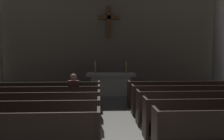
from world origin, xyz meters
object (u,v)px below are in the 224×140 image
pew_left_row_3 (24,109)px  pew_right_row_4 (195,99)px  pew_left_row_2 (10,120)px  column_right_third (220,32)px  candlestick_left (95,69)px  pew_right_row_3 (209,107)px  pew_left_row_5 (42,95)px  pew_right_row_5 (183,94)px  pew_left_row_4 (34,101)px  candlestick_right (126,69)px  lone_worshipper (74,93)px  altar (111,83)px

pew_left_row_3 → pew_right_row_4: same height
pew_left_row_2 → pew_left_row_3: 1.04m
column_right_third → candlestick_left: (-6.15, -0.83, -1.76)m
pew_right_row_3 → column_right_third: (2.93, 5.32, 2.47)m
pew_left_row_5 → pew_right_row_5: same height
pew_left_row_4 → pew_right_row_4: (5.04, 0.00, 0.00)m
pew_right_row_3 → candlestick_left: 5.57m
candlestick_right → lone_worshipper: size_ratio=0.42×
pew_left_row_3 → pew_left_row_5: (0.00, 2.08, 0.00)m
column_right_third → altar: size_ratio=2.75×
pew_left_row_3 → candlestick_right: (3.22, 4.49, 0.70)m
lone_worshipper → candlestick_right: bearing=59.5°
pew_left_row_2 → pew_right_row_5: bearing=31.7°
pew_left_row_4 → altar: altar is taller
pew_left_row_4 → candlestick_right: 4.78m
pew_left_row_3 → column_right_third: size_ratio=0.67×
pew_left_row_3 → pew_right_row_3: size_ratio=1.00×
altar → candlestick_left: size_ratio=3.98×
candlestick_right → lone_worshipper: bearing=-120.5°
candlestick_left → candlestick_right: 1.40m
pew_left_row_3 → pew_left_row_5: same height
column_right_third → lone_worshipper: (-6.76, -4.25, -2.25)m
pew_right_row_3 → altar: size_ratio=1.83×
pew_left_row_2 → pew_left_row_4: (0.00, 2.08, 0.00)m
pew_left_row_5 → pew_left_row_2: bearing=-90.0°
lone_worshipper → pew_right_row_4: bearing=-0.6°
pew_left_row_3 → lone_worshipper: 1.63m
pew_right_row_4 → column_right_third: (2.93, 4.28, 2.47)m
pew_left_row_5 → candlestick_right: 4.09m
pew_left_row_5 → pew_right_row_4: bearing=-11.6°
pew_right_row_5 → altar: bearing=136.2°
lone_worshipper → pew_left_row_3: bearing=-138.3°
pew_left_row_3 → altar: bearing=60.7°
candlestick_right → pew_left_row_4: bearing=-133.0°
candlestick_right → altar: bearing=180.0°
pew_right_row_3 → column_right_third: bearing=61.1°
pew_left_row_4 → pew_left_row_5: bearing=90.0°
pew_left_row_4 → candlestick_left: bearing=62.2°
pew_left_row_2 → pew_left_row_5: (0.00, 3.11, 0.00)m
column_right_third → candlestick_right: column_right_third is taller
pew_left_row_4 → candlestick_right: candlestick_right is taller
pew_left_row_3 → pew_right_row_5: (5.04, 2.08, 0.00)m
pew_left_row_5 → candlestick_left: (1.82, 2.42, 0.70)m
lone_worshipper → pew_left_row_4: bearing=-178.1°
pew_left_row_5 → pew_left_row_3: bearing=-90.0°
pew_left_row_5 → lone_worshipper: bearing=-39.6°
pew_left_row_5 → candlestick_right: (3.22, 2.42, 0.70)m
altar → candlestick_right: candlestick_right is taller
pew_left_row_5 → pew_right_row_3: 5.45m
lone_worshipper → altar: bearing=69.0°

